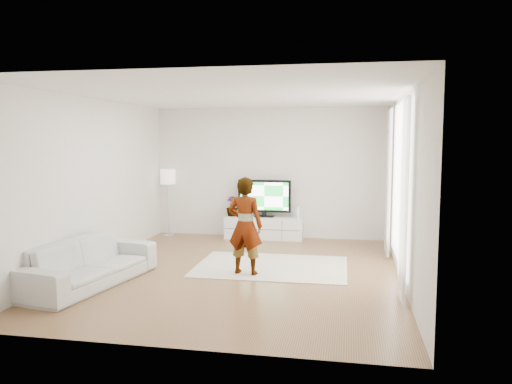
% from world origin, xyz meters
% --- Properties ---
extents(floor, '(6.00, 6.00, 0.00)m').
position_xyz_m(floor, '(0.00, 0.00, 0.00)').
color(floor, olive).
rests_on(floor, ground).
extents(ceiling, '(6.00, 6.00, 0.00)m').
position_xyz_m(ceiling, '(0.00, 0.00, 2.80)').
color(ceiling, white).
rests_on(ceiling, wall_back).
extents(wall_left, '(0.02, 6.00, 2.80)m').
position_xyz_m(wall_left, '(-2.50, 0.00, 1.40)').
color(wall_left, silver).
rests_on(wall_left, floor).
extents(wall_right, '(0.02, 6.00, 2.80)m').
position_xyz_m(wall_right, '(2.50, 0.00, 1.40)').
color(wall_right, silver).
rests_on(wall_right, floor).
extents(wall_back, '(5.00, 0.02, 2.80)m').
position_xyz_m(wall_back, '(0.00, 3.00, 1.40)').
color(wall_back, silver).
rests_on(wall_back, floor).
extents(wall_front, '(5.00, 0.02, 2.80)m').
position_xyz_m(wall_front, '(0.00, -3.00, 1.40)').
color(wall_front, silver).
rests_on(wall_front, floor).
extents(window, '(0.01, 2.60, 2.50)m').
position_xyz_m(window, '(2.48, 0.30, 1.45)').
color(window, white).
rests_on(window, wall_right).
extents(curtain_near, '(0.04, 0.70, 2.60)m').
position_xyz_m(curtain_near, '(2.40, -1.00, 1.35)').
color(curtain_near, white).
rests_on(curtain_near, floor).
extents(curtain_far, '(0.04, 0.70, 2.60)m').
position_xyz_m(curtain_far, '(2.40, 1.60, 1.35)').
color(curtain_far, white).
rests_on(curtain_far, floor).
extents(media_console, '(1.67, 0.47, 0.47)m').
position_xyz_m(media_console, '(-0.07, 2.76, 0.23)').
color(media_console, white).
rests_on(media_console, floor).
extents(television, '(1.14, 0.22, 0.79)m').
position_xyz_m(television, '(-0.07, 2.79, 0.90)').
color(television, black).
rests_on(television, media_console).
extents(game_console, '(0.08, 0.18, 0.23)m').
position_xyz_m(game_console, '(0.66, 2.76, 0.59)').
color(game_console, white).
rests_on(game_console, media_console).
extents(potted_plant, '(0.30, 0.30, 0.43)m').
position_xyz_m(potted_plant, '(-0.78, 2.77, 0.68)').
color(potted_plant, '#3F7238').
rests_on(potted_plant, media_console).
extents(rug, '(2.51, 1.82, 0.01)m').
position_xyz_m(rug, '(0.45, 0.42, 0.01)').
color(rug, beige).
rests_on(rug, floor).
extents(player, '(0.60, 0.44, 1.53)m').
position_xyz_m(player, '(0.12, -0.12, 0.78)').
color(player, '#334772').
rests_on(player, rug).
extents(sofa, '(1.27, 2.38, 0.66)m').
position_xyz_m(sofa, '(-2.01, -1.10, 0.33)').
color(sofa, silver).
rests_on(sofa, floor).
extents(floor_lamp, '(0.33, 0.33, 1.47)m').
position_xyz_m(floor_lamp, '(-2.20, 2.70, 1.24)').
color(floor_lamp, silver).
rests_on(floor_lamp, floor).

